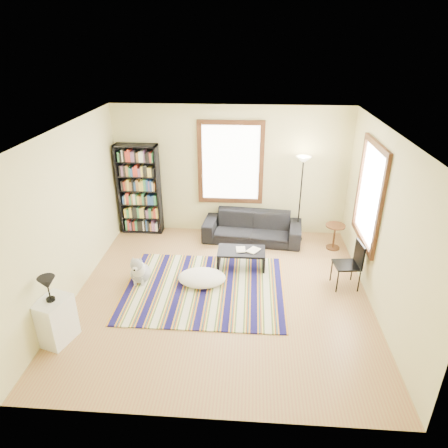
# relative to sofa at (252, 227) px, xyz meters

# --- Properties ---
(floor) EXTENTS (5.00, 5.00, 0.10)m
(floor) POSITION_rel_sofa_xyz_m (-0.50, -2.05, -0.35)
(floor) COLOR #A5864B
(floor) RESTS_ON ground
(ceiling) EXTENTS (5.00, 5.00, 0.10)m
(ceiling) POSITION_rel_sofa_xyz_m (-0.50, -2.05, 2.55)
(ceiling) COLOR white
(ceiling) RESTS_ON floor
(wall_back) EXTENTS (5.00, 0.10, 2.80)m
(wall_back) POSITION_rel_sofa_xyz_m (-0.50, 0.50, 1.10)
(wall_back) COLOR beige
(wall_back) RESTS_ON floor
(wall_front) EXTENTS (5.00, 0.10, 2.80)m
(wall_front) POSITION_rel_sofa_xyz_m (-0.50, -4.60, 1.10)
(wall_front) COLOR beige
(wall_front) RESTS_ON floor
(wall_left) EXTENTS (0.10, 5.00, 2.80)m
(wall_left) POSITION_rel_sofa_xyz_m (-3.05, -2.05, 1.10)
(wall_left) COLOR beige
(wall_left) RESTS_ON floor
(wall_right) EXTENTS (0.10, 5.00, 2.80)m
(wall_right) POSITION_rel_sofa_xyz_m (2.05, -2.05, 1.10)
(wall_right) COLOR beige
(wall_right) RESTS_ON floor
(window_back) EXTENTS (1.20, 0.06, 1.60)m
(window_back) POSITION_rel_sofa_xyz_m (-0.50, 0.42, 1.30)
(window_back) COLOR white
(window_back) RESTS_ON wall_back
(window_right) EXTENTS (0.06, 1.20, 1.60)m
(window_right) POSITION_rel_sofa_xyz_m (1.97, -1.25, 1.30)
(window_right) COLOR white
(window_right) RESTS_ON wall_right
(rug) EXTENTS (2.79, 2.23, 0.02)m
(rug) POSITION_rel_sofa_xyz_m (-0.82, -1.93, -0.29)
(rug) COLOR #110D45
(rug) RESTS_ON floor
(sofa) EXTENTS (2.15, 1.02, 0.61)m
(sofa) POSITION_rel_sofa_xyz_m (0.00, 0.00, 0.00)
(sofa) COLOR black
(sofa) RESTS_ON floor
(bookshelf) EXTENTS (0.90, 0.30, 2.00)m
(bookshelf) POSITION_rel_sofa_xyz_m (-2.48, 0.27, 0.70)
(bookshelf) COLOR black
(bookshelf) RESTS_ON floor
(coffee_table) EXTENTS (0.98, 0.67, 0.36)m
(coffee_table) POSITION_rel_sofa_xyz_m (-0.20, -1.13, -0.12)
(coffee_table) COLOR black
(coffee_table) RESTS_ON floor
(book_a) EXTENTS (0.25, 0.19, 0.02)m
(book_a) POSITION_rel_sofa_xyz_m (-0.30, -1.13, 0.07)
(book_a) COLOR beige
(book_a) RESTS_ON coffee_table
(book_b) EXTENTS (0.30, 0.31, 0.02)m
(book_b) POSITION_rel_sofa_xyz_m (-0.05, -1.08, 0.07)
(book_b) COLOR beige
(book_b) RESTS_ON coffee_table
(floor_cushion) EXTENTS (1.01, 0.87, 0.22)m
(floor_cushion) POSITION_rel_sofa_xyz_m (-0.89, -1.74, -0.20)
(floor_cushion) COLOR silver
(floor_cushion) RESTS_ON floor
(floor_lamp) EXTENTS (0.38, 0.38, 1.86)m
(floor_lamp) POSITION_rel_sofa_xyz_m (0.98, 0.10, 0.63)
(floor_lamp) COLOR black
(floor_lamp) RESTS_ON floor
(side_table) EXTENTS (0.41, 0.41, 0.54)m
(side_table) POSITION_rel_sofa_xyz_m (1.70, -0.26, -0.03)
(side_table) COLOR #432110
(side_table) RESTS_ON floor
(folding_chair) EXTENTS (0.46, 0.45, 0.86)m
(folding_chair) POSITION_rel_sofa_xyz_m (1.65, -1.66, 0.13)
(folding_chair) COLOR black
(folding_chair) RESTS_ON floor
(white_cabinet) EXTENTS (0.51, 0.59, 0.70)m
(white_cabinet) POSITION_rel_sofa_xyz_m (-2.80, -3.37, 0.05)
(white_cabinet) COLOR white
(white_cabinet) RESTS_ON floor
(table_lamp) EXTENTS (0.29, 0.29, 0.38)m
(table_lamp) POSITION_rel_sofa_xyz_m (-2.80, -3.37, 0.59)
(table_lamp) COLOR black
(table_lamp) RESTS_ON white_cabinet
(dog) EXTENTS (0.41, 0.57, 0.56)m
(dog) POSITION_rel_sofa_xyz_m (-2.00, -1.76, -0.02)
(dog) COLOR silver
(dog) RESTS_ON floor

